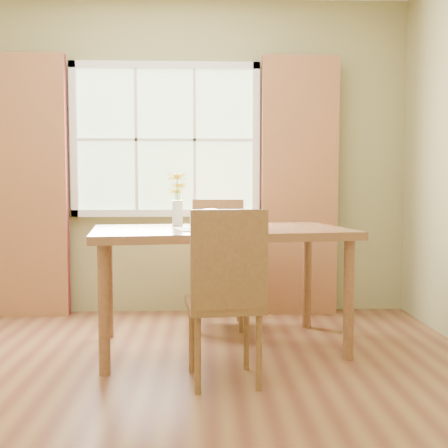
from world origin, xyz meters
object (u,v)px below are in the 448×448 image
object	(u,v)px
dining_table	(220,241)
chair_near	(226,290)
croissant_sandwich	(210,218)
flower_vase	(177,194)
chair_far	(218,256)
water_glass	(255,221)

from	to	relation	value
dining_table	chair_near	bearing A→B (deg)	-97.64
croissant_sandwich	flower_vase	bearing A→B (deg)	124.27
dining_table	chair_far	world-z (taller)	chair_far
croissant_sandwich	water_glass	size ratio (longest dim) A/B	1.49
water_glass	flower_vase	bearing A→B (deg)	151.72
dining_table	flower_vase	distance (m)	0.46
dining_table	chair_far	xyz separation A→B (m)	(0.00, 0.62, -0.19)
chair_far	croissant_sandwich	world-z (taller)	chair_far
chair_far	croissant_sandwich	size ratio (longest dim) A/B	5.92
chair_far	chair_near	bearing A→B (deg)	-88.77
dining_table	croissant_sandwich	bearing A→B (deg)	-125.49
chair_far	flower_vase	bearing A→B (deg)	-122.61
dining_table	croissant_sandwich	world-z (taller)	croissant_sandwich
chair_far	water_glass	distance (m)	0.83
chair_near	water_glass	distance (m)	0.72
dining_table	water_glass	size ratio (longest dim) A/B	15.89
chair_near	chair_far	size ratio (longest dim) A/B	0.98
croissant_sandwich	flower_vase	size ratio (longest dim) A/B	0.44
croissant_sandwich	water_glass	distance (m)	0.29
chair_near	dining_table	bearing A→B (deg)	83.78
chair_far	flower_vase	world-z (taller)	flower_vase
chair_near	croissant_sandwich	distance (m)	0.68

